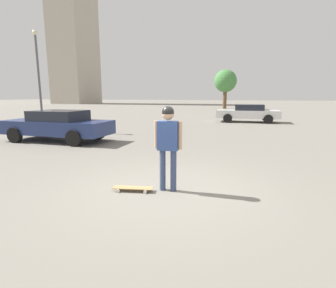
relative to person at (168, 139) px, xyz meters
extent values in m
plane|color=gray|center=(0.00, 0.00, -1.11)|extent=(220.00, 220.00, 0.00)
cylinder|color=#38476B|center=(0.01, -0.12, -0.68)|extent=(0.13, 0.13, 0.87)
cylinder|color=#38476B|center=(-0.01, 0.12, -0.68)|extent=(0.13, 0.13, 0.87)
cube|color=#334C8C|center=(0.00, 0.00, 0.06)|extent=(0.23, 0.44, 0.60)
cylinder|color=tan|center=(0.02, -0.25, 0.08)|extent=(0.08, 0.08, 0.57)
cylinder|color=tan|center=(-0.02, 0.25, 0.08)|extent=(0.08, 0.08, 0.57)
sphere|color=tan|center=(0.00, 0.00, 0.50)|extent=(0.24, 0.24, 0.24)
sphere|color=black|center=(0.00, 0.00, 0.54)|extent=(0.25, 0.25, 0.25)
cube|color=tan|center=(0.28, -0.69, -1.04)|extent=(0.37, 0.86, 0.01)
cylinder|color=silver|center=(0.45, -0.94, -1.08)|extent=(0.04, 0.08, 0.07)
cylinder|color=silver|center=(0.22, -0.99, -1.08)|extent=(0.04, 0.08, 0.07)
cylinder|color=silver|center=(0.34, -0.39, -1.08)|extent=(0.04, 0.08, 0.07)
cylinder|color=silver|center=(0.11, -0.43, -1.08)|extent=(0.04, 0.08, 0.07)
cube|color=navy|center=(-4.35, -6.52, -0.49)|extent=(1.91, 4.78, 0.59)
cube|color=#1E232D|center=(-4.35, -6.40, 0.02)|extent=(1.66, 2.17, 0.43)
cylinder|color=black|center=(-3.42, -7.96, -0.79)|extent=(0.22, 0.66, 0.66)
cylinder|color=black|center=(-5.21, -8.01, -0.79)|extent=(0.22, 0.66, 0.66)
cylinder|color=black|center=(-3.49, -5.03, -0.79)|extent=(0.22, 0.66, 0.66)
cylinder|color=black|center=(-5.28, -5.07, -0.79)|extent=(0.22, 0.66, 0.66)
cube|color=silver|center=(-15.71, 1.24, -0.50)|extent=(2.05, 4.62, 0.57)
cube|color=#1E232D|center=(-15.72, 1.35, 0.00)|extent=(1.76, 2.12, 0.43)
cylinder|color=black|center=(-14.73, -0.13, -0.79)|extent=(0.23, 0.66, 0.65)
cylinder|color=black|center=(-16.58, -0.21, -0.79)|extent=(0.23, 0.66, 0.65)
cylinder|color=black|center=(-14.85, 2.69, -0.79)|extent=(0.23, 0.66, 0.65)
cylinder|color=black|center=(-16.70, 2.61, -0.79)|extent=(0.23, 0.66, 0.65)
cube|color=#B2A899|center=(-52.33, -41.22, 18.15)|extent=(10.00, 8.17, 38.53)
cylinder|color=brown|center=(-36.25, -2.60, 0.37)|extent=(0.57, 0.57, 2.98)
sphere|color=#478442|center=(-36.25, -2.60, 3.04)|extent=(3.37, 3.37, 3.37)
cylinder|color=#59595E|center=(-6.98, -9.81, 1.49)|extent=(0.12, 0.12, 5.20)
sphere|color=beige|center=(-6.98, -9.81, 4.21)|extent=(0.28, 0.28, 0.28)
camera|label=1|loc=(5.04, 1.63, 0.87)|focal=28.00mm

